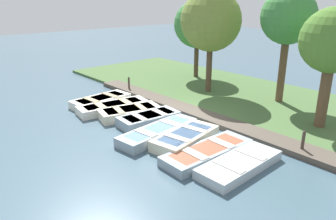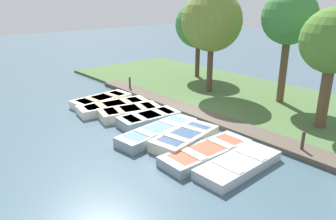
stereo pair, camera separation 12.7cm
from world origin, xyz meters
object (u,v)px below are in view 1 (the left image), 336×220
(rowboat_3, at_px, (149,119))
(park_tree_center, at_px, (288,18))
(rowboat_4, at_px, (158,132))
(rowboat_6, at_px, (208,152))
(mooring_post_far, at_px, (303,142))
(rowboat_0, at_px, (101,101))
(park_tree_far_left, at_px, (197,25))
(mooring_post_near, at_px, (129,84))
(park_tree_left, at_px, (211,21))
(park_tree_right, at_px, (333,42))
(rowboat_2, at_px, (130,112))
(rowboat_1, at_px, (113,107))
(rowboat_5, at_px, (185,138))
(rowboat_7, at_px, (239,164))

(rowboat_3, distance_m, park_tree_center, 8.08)
(rowboat_4, bearing_deg, rowboat_6, 87.38)
(rowboat_4, relative_size, park_tree_center, 0.66)
(rowboat_4, relative_size, mooring_post_far, 4.20)
(rowboat_0, bearing_deg, park_tree_far_left, -178.95)
(rowboat_6, height_order, park_tree_center, park_tree_center)
(mooring_post_near, distance_m, park_tree_left, 5.71)
(mooring_post_near, xyz_separation_m, park_tree_right, (-2.66, 9.78, 3.12))
(rowboat_2, relative_size, park_tree_left, 0.53)
(rowboat_6, bearing_deg, park_tree_right, 166.28)
(rowboat_1, relative_size, park_tree_right, 0.71)
(rowboat_3, distance_m, rowboat_5, 2.49)
(rowboat_2, xyz_separation_m, rowboat_4, (0.44, 2.58, -0.02))
(park_tree_center, bearing_deg, rowboat_0, -40.46)
(park_tree_center, bearing_deg, park_tree_right, 58.47)
(mooring_post_far, xyz_separation_m, park_tree_far_left, (-5.20, -10.16, 3.05))
(rowboat_3, relative_size, park_tree_far_left, 0.55)
(rowboat_6, bearing_deg, rowboat_3, -94.78)
(rowboat_5, distance_m, rowboat_7, 2.50)
(rowboat_1, xyz_separation_m, rowboat_5, (-0.05, 4.90, 0.02))
(mooring_post_near, bearing_deg, park_tree_right, 105.23)
(park_tree_far_left, height_order, park_tree_center, park_tree_center)
(rowboat_1, xyz_separation_m, park_tree_far_left, (-7.68, -1.97, 3.29))
(rowboat_2, relative_size, rowboat_3, 1.08)
(rowboat_2, height_order, rowboat_6, rowboat_2)
(park_tree_center, relative_size, park_tree_right, 1.15)
(rowboat_1, distance_m, rowboat_2, 1.17)
(rowboat_5, xyz_separation_m, park_tree_far_left, (-7.62, -6.87, 3.28))
(rowboat_1, relative_size, rowboat_4, 0.94)
(rowboat_1, relative_size, park_tree_far_left, 0.69)
(rowboat_0, xyz_separation_m, rowboat_5, (0.01, 6.15, 0.02))
(rowboat_5, height_order, park_tree_center, park_tree_center)
(rowboat_3, distance_m, mooring_post_far, 6.19)
(park_tree_left, xyz_separation_m, park_tree_center, (-1.32, 3.63, 0.27))
(rowboat_0, height_order, rowboat_1, rowboat_0)
(rowboat_2, distance_m, park_tree_center, 8.62)
(rowboat_3, height_order, rowboat_4, rowboat_3)
(mooring_post_far, bearing_deg, rowboat_0, -75.64)
(rowboat_3, bearing_deg, rowboat_2, -79.22)
(rowboat_1, bearing_deg, rowboat_7, 99.23)
(rowboat_3, distance_m, mooring_post_near, 5.14)
(rowboat_5, xyz_separation_m, rowboat_7, (0.03, 2.50, -0.05))
(rowboat_2, height_order, park_tree_far_left, park_tree_far_left)
(rowboat_7, bearing_deg, rowboat_4, -86.74)
(rowboat_6, xyz_separation_m, mooring_post_far, (-2.59, 2.04, 0.27))
(rowboat_0, xyz_separation_m, park_tree_far_left, (-7.62, -0.72, 3.29))
(rowboat_6, distance_m, park_tree_far_left, 11.73)
(park_tree_right, bearing_deg, rowboat_7, -1.74)
(park_tree_center, bearing_deg, park_tree_left, -70.07)
(mooring_post_near, xyz_separation_m, park_tree_far_left, (-5.20, 0.26, 3.05))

